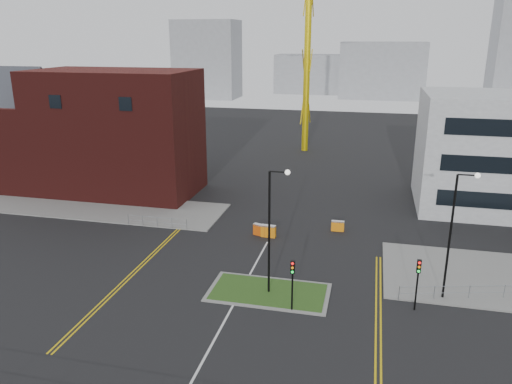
{
  "coord_description": "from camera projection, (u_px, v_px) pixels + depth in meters",
  "views": [
    {
      "loc": [
        8.43,
        -23.22,
        17.54
      ],
      "look_at": [
        -0.76,
        15.75,
        5.0
      ],
      "focal_mm": 35.0,
      "sensor_mm": 36.0,
      "label": 1
    }
  ],
  "objects": [
    {
      "name": "traffic_light_island",
      "position": [
        292.0,
        276.0,
        32.56
      ],
      "size": [
        0.28,
        0.33,
        3.65
      ],
      "color": "black",
      "rests_on": "ground"
    },
    {
      "name": "skyline_d",
      "position": [
        323.0,
        74.0,
        158.65
      ],
      "size": [
        30.0,
        12.0,
        12.0
      ],
      "primitive_type": "cube",
      "color": "gray",
      "rests_on": "ground"
    },
    {
      "name": "island_kerb",
      "position": [
        269.0,
        292.0,
        35.63
      ],
      "size": [
        8.6,
        4.6,
        0.08
      ],
      "primitive_type": "cube",
      "color": "slate",
      "rests_on": "ground"
    },
    {
      "name": "brick_building",
      "position": [
        94.0,
        133.0,
        57.65
      ],
      "size": [
        24.2,
        10.07,
        14.24
      ],
      "color": "#4A1512",
      "rests_on": "ground"
    },
    {
      "name": "railing_left",
      "position": [
        157.0,
        220.0,
        47.56
      ],
      "size": [
        6.05,
        0.05,
        1.1
      ],
      "color": "gray",
      "rests_on": "ground"
    },
    {
      "name": "grass_island",
      "position": [
        269.0,
        292.0,
        35.63
      ],
      "size": [
        8.0,
        4.0,
        0.12
      ],
      "primitive_type": "cube",
      "color": "#204416",
      "rests_on": "ground"
    },
    {
      "name": "streetlamp_right_near",
      "position": [
        455.0,
        227.0,
        33.21
      ],
      "size": [
        1.46,
        0.36,
        9.18
      ],
      "color": "black",
      "rests_on": "ground"
    },
    {
      "name": "barrier_right",
      "position": [
        338.0,
        226.0,
        46.8
      ],
      "size": [
        1.19,
        0.42,
        1.0
      ],
      "color": "orange",
      "rests_on": "ground"
    },
    {
      "name": "yellow_left_a",
      "position": [
        139.0,
        265.0,
        39.91
      ],
      "size": [
        0.12,
        24.0,
        0.01
      ],
      "primitive_type": "cube",
      "color": "gold",
      "rests_on": "ground"
    },
    {
      "name": "ground",
      "position": [
        206.0,
        355.0,
        28.65
      ],
      "size": [
        200.0,
        200.0,
        0.0
      ],
      "primitive_type": "plane",
      "color": "black",
      "rests_on": "ground"
    },
    {
      "name": "yellow_left_b",
      "position": [
        143.0,
        266.0,
        39.84
      ],
      "size": [
        0.12,
        24.0,
        0.01
      ],
      "primitive_type": "cube",
      "color": "gold",
      "rests_on": "ground"
    },
    {
      "name": "yellow_right_b",
      "position": [
        381.0,
        321.0,
        32.08
      ],
      "size": [
        0.12,
        20.0,
        0.01
      ],
      "primitive_type": "cube",
      "color": "gold",
      "rests_on": "ground"
    },
    {
      "name": "yellow_right_a",
      "position": [
        376.0,
        321.0,
        32.14
      ],
      "size": [
        0.12,
        20.0,
        0.01
      ],
      "primitive_type": "cube",
      "color": "gold",
      "rests_on": "ground"
    },
    {
      "name": "skyline_b",
      "position": [
        382.0,
        70.0,
        144.82
      ],
      "size": [
        24.0,
        12.0,
        16.0
      ],
      "primitive_type": "cube",
      "color": "gray",
      "rests_on": "ground"
    },
    {
      "name": "skyline_a",
      "position": [
        207.0,
        60.0,
        145.59
      ],
      "size": [
        18.0,
        12.0,
        22.0
      ],
      "primitive_type": "cube",
      "color": "gray",
      "rests_on": "ground"
    },
    {
      "name": "streetlamp_island",
      "position": [
        272.0,
        222.0,
        33.98
      ],
      "size": [
        1.46,
        0.36,
        9.18
      ],
      "color": "black",
      "rests_on": "ground"
    },
    {
      "name": "centre_line",
      "position": [
        217.0,
        336.0,
        30.51
      ],
      "size": [
        0.15,
        30.0,
        0.01
      ],
      "primitive_type": "cube",
      "color": "silver",
      "rests_on": "ground"
    },
    {
      "name": "pavement_left",
      "position": [
        95.0,
        207.0,
        53.45
      ],
      "size": [
        28.0,
        8.0,
        0.12
      ],
      "primitive_type": "cube",
      "color": "slate",
      "rests_on": "ground"
    },
    {
      "name": "barrier_left",
      "position": [
        260.0,
        229.0,
        45.77
      ],
      "size": [
        1.33,
        0.82,
        1.07
      ],
      "color": "#DD500C",
      "rests_on": "ground"
    },
    {
      "name": "traffic_light_right",
      "position": [
        418.0,
        275.0,
        32.67
      ],
      "size": [
        0.28,
        0.33,
        3.65
      ],
      "color": "black",
      "rests_on": "ground"
    },
    {
      "name": "barrier_mid",
      "position": [
        268.0,
        231.0,
        45.4
      ],
      "size": [
        1.37,
        0.53,
        1.13
      ],
      "color": "orange",
      "rests_on": "ground"
    }
  ]
}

